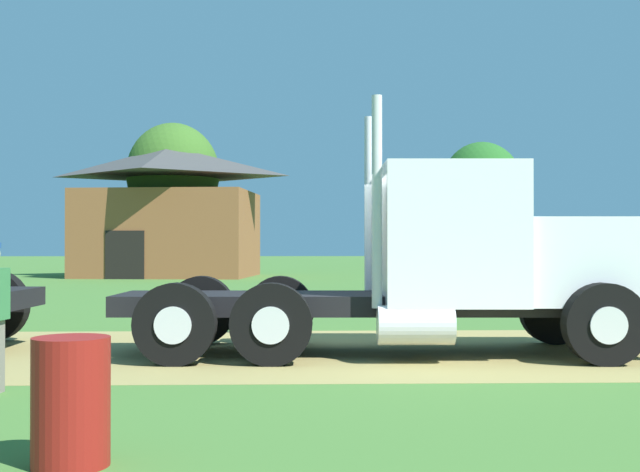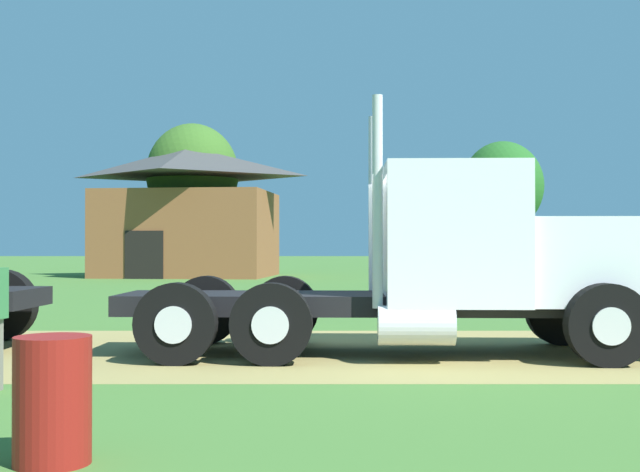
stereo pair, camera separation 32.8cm
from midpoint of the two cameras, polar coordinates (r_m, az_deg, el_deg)
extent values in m
plane|color=#416D2D|center=(12.34, 5.66, -7.89)|extent=(200.00, 200.00, 0.00)
cube|color=olive|center=(12.33, 5.66, -7.88)|extent=(120.00, 5.73, 0.01)
cube|color=black|center=(11.97, 5.39, -4.63)|extent=(7.74, 1.80, 0.28)
cube|color=white|center=(12.45, 18.50, -1.65)|extent=(2.10, 2.11, 1.21)
cube|color=white|center=(12.02, 9.48, 0.07)|extent=(1.97, 2.39, 1.96)
cube|color=#2D3D4C|center=(12.21, 13.99, 1.92)|extent=(0.10, 1.94, 0.86)
cylinder|color=silver|center=(12.86, 4.19, 1.95)|extent=(0.14, 0.14, 2.83)
cylinder|color=silver|center=(11.02, 4.61, 2.38)|extent=(0.14, 0.14, 2.83)
cylinder|color=silver|center=(10.99, 7.26, -6.12)|extent=(1.02, 0.55, 0.52)
cylinder|color=black|center=(13.58, 16.66, -4.93)|extent=(1.08, 0.33, 1.07)
cylinder|color=silver|center=(13.73, 16.49, -4.88)|extent=(0.48, 0.06, 0.48)
cylinder|color=black|center=(11.35, 19.73, -5.78)|extent=(1.08, 0.33, 1.07)
cylinder|color=silver|center=(11.20, 19.98, -5.85)|extent=(0.48, 0.06, 0.48)
cylinder|color=black|center=(13.28, -7.35, -5.05)|extent=(1.08, 0.33, 1.07)
cylinder|color=silver|center=(13.44, -7.24, -4.99)|extent=(0.48, 0.06, 0.48)
cylinder|color=black|center=(10.99, -9.25, -5.97)|extent=(1.08, 0.33, 1.07)
cylinder|color=silver|center=(10.84, -9.41, -6.05)|extent=(0.48, 0.06, 0.48)
cylinder|color=black|center=(13.14, -1.93, -5.10)|extent=(1.08, 0.33, 1.07)
cylinder|color=silver|center=(13.30, -1.89, -5.04)|extent=(0.48, 0.06, 0.48)
cylinder|color=black|center=(10.83, -2.71, -6.06)|extent=(1.08, 0.33, 1.07)
cylinder|color=silver|center=(10.67, -2.77, -6.15)|extent=(0.48, 0.06, 0.48)
cylinder|color=silver|center=(14.70, -20.45, -4.42)|extent=(0.52, 0.06, 0.52)
cylinder|color=maroon|center=(6.28, -16.67, -10.76)|extent=(0.55, 0.55, 0.91)
cube|color=brown|center=(41.29, -9.00, 0.13)|extent=(8.65, 7.27, 4.16)
pyramid|color=#3D3D3D|center=(41.49, -8.99, 5.06)|extent=(9.08, 7.63, 1.49)
cube|color=black|center=(38.51, -11.98, -1.27)|extent=(1.80, 0.25, 2.20)
cylinder|color=#513823|center=(42.75, -8.76, -0.48)|extent=(0.44, 0.44, 3.29)
ellipsoid|color=#355E20|center=(42.90, -8.75, 4.23)|extent=(4.69, 4.69, 5.16)
cylinder|color=#513823|center=(51.71, 12.40, -0.56)|extent=(0.44, 0.44, 3.16)
ellipsoid|color=#225A20|center=(51.83, 12.40, 3.38)|extent=(4.95, 4.95, 5.44)
camera|label=1|loc=(0.16, -89.23, -0.01)|focal=46.57mm
camera|label=2|loc=(0.16, 90.77, 0.01)|focal=46.57mm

